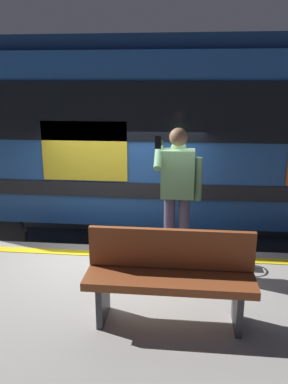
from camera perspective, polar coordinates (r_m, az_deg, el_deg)
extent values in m
plane|color=#4C4742|center=(6.22, -3.82, -15.81)|extent=(25.07, 25.07, 0.00)
cube|color=yellow|center=(5.51, -4.54, -8.88)|extent=(13.31, 0.16, 0.01)
cube|color=slate|center=(7.62, -1.72, -8.91)|extent=(17.65, 0.08, 0.16)
cube|color=slate|center=(8.93, -0.48, -5.11)|extent=(17.65, 0.08, 0.16)
cube|color=#1E478C|center=(7.64, 8.43, 8.51)|extent=(10.82, 3.05, 2.73)
cube|color=navy|center=(7.61, 8.90, 19.69)|extent=(10.60, 2.80, 0.24)
cube|color=black|center=(6.06, 9.14, 11.21)|extent=(10.28, 0.03, 0.90)
cube|color=black|center=(6.28, 8.66, -0.05)|extent=(10.28, 0.03, 0.24)
cube|color=gold|center=(6.33, -8.57, 5.80)|extent=(1.36, 0.02, 0.94)
cylinder|color=black|center=(7.60, -19.44, -5.80)|extent=(0.84, 0.12, 0.84)
cylinder|color=black|center=(9.74, -13.42, -0.68)|extent=(0.84, 0.12, 0.84)
cylinder|color=#383347|center=(5.05, 5.68, -5.70)|extent=(0.14, 0.14, 0.91)
cylinder|color=#383347|center=(5.06, 3.63, -5.64)|extent=(0.14, 0.14, 0.91)
cube|color=#4C724C|center=(4.83, 4.85, 2.62)|extent=(0.40, 0.24, 0.59)
sphere|color=#4C724C|center=(4.94, 4.97, 6.14)|extent=(0.20, 0.20, 0.20)
sphere|color=#997051|center=(4.75, 4.97, 7.84)|extent=(0.22, 0.22, 0.22)
cylinder|color=#4C724C|center=(4.85, 7.79, 1.86)|extent=(0.09, 0.09, 0.53)
cylinder|color=#4C724C|center=(4.71, 2.09, 5.37)|extent=(0.09, 0.42, 0.33)
cube|color=black|center=(4.59, 2.02, 7.11)|extent=(0.07, 0.02, 0.15)
cube|color=black|center=(5.27, 10.54, -8.49)|extent=(0.36, 0.16, 0.31)
torus|color=black|center=(5.18, 10.66, -6.30)|extent=(0.33, 0.33, 0.02)
cube|color=brown|center=(3.89, 3.67, -12.58)|extent=(1.63, 0.44, 0.08)
cube|color=brown|center=(3.95, 3.86, -8.08)|extent=(1.63, 0.06, 0.40)
cube|color=#333338|center=(4.03, 13.24, -15.56)|extent=(0.06, 0.40, 0.45)
cube|color=#333338|center=(4.07, -5.89, -14.87)|extent=(0.06, 0.40, 0.45)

